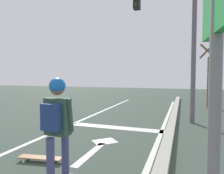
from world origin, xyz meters
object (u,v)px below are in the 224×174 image
object	(u,v)px
skater	(57,119)
spare_skateboard	(40,158)
traffic_signal_mast	(168,24)
roadside_tree	(210,79)
street_sign_post	(214,114)

from	to	relation	value
skater	spare_skateboard	size ratio (longest dim) A/B	1.76
skater	traffic_signal_mast	distance (m)	5.84
skater	roadside_tree	bearing A→B (deg)	71.91
skater	traffic_signal_mast	xyz separation A→B (m)	(1.12, 5.18, 2.46)
skater	traffic_signal_mast	bearing A→B (deg)	77.75
traffic_signal_mast	roadside_tree	size ratio (longest dim) A/B	1.56
skater	spare_skateboard	xyz separation A→B (m)	(-0.92, 0.75, -0.97)
skater	street_sign_post	distance (m)	2.28
spare_skateboard	street_sign_post	bearing A→B (deg)	-37.32
spare_skateboard	traffic_signal_mast	xyz separation A→B (m)	(2.04, 4.43, 3.43)
traffic_signal_mast	roadside_tree	bearing A→B (deg)	64.64
traffic_signal_mast	skater	bearing A→B (deg)	-102.25
traffic_signal_mast	roadside_tree	world-z (taller)	traffic_signal_mast
spare_skateboard	traffic_signal_mast	world-z (taller)	traffic_signal_mast
traffic_signal_mast	spare_skateboard	bearing A→B (deg)	-114.75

